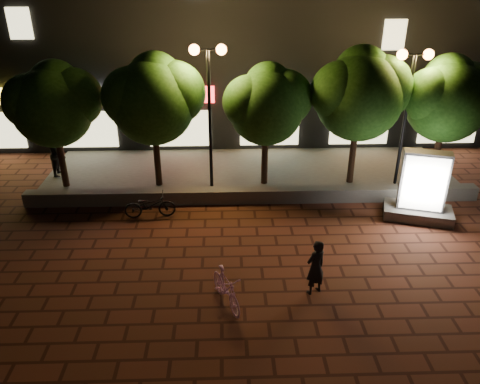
{
  "coord_description": "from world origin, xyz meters",
  "views": [
    {
      "loc": [
        -0.97,
        -10.93,
        7.78
      ],
      "look_at": [
        -0.55,
        1.5,
        1.63
      ],
      "focal_mm": 35.35,
      "sensor_mm": 36.0,
      "label": 1
    }
  ],
  "objects_px": {
    "tree_mid": "(267,102)",
    "tree_right": "(361,92)",
    "tree_far_left": "(54,102)",
    "pedestrian": "(58,154)",
    "scooter_parked": "(150,205)",
    "ad_kiosk": "(421,192)",
    "rider": "(316,267)",
    "street_lamp_right": "(411,84)",
    "tree_left": "(154,97)",
    "tree_far_right": "(449,96)",
    "scooter_pink": "(226,288)",
    "street_lamp_left": "(209,81)"
  },
  "relations": [
    {
      "from": "tree_far_left",
      "to": "pedestrian",
      "type": "height_order",
      "value": "tree_far_left"
    },
    {
      "from": "tree_mid",
      "to": "scooter_pink",
      "type": "bearing_deg",
      "value": -102.44
    },
    {
      "from": "scooter_parked",
      "to": "street_lamp_right",
      "type": "bearing_deg",
      "value": -81.99
    },
    {
      "from": "tree_far_left",
      "to": "scooter_parked",
      "type": "distance_m",
      "value": 5.11
    },
    {
      "from": "tree_left",
      "to": "ad_kiosk",
      "type": "height_order",
      "value": "tree_left"
    },
    {
      "from": "tree_right",
      "to": "tree_far_right",
      "type": "bearing_deg",
      "value": -0.0
    },
    {
      "from": "tree_left",
      "to": "tree_right",
      "type": "relative_size",
      "value": 0.97
    },
    {
      "from": "scooter_pink",
      "to": "tree_right",
      "type": "bearing_deg",
      "value": 32.34
    },
    {
      "from": "street_lamp_left",
      "to": "scooter_parked",
      "type": "xyz_separation_m",
      "value": [
        -2.0,
        -2.2,
        -3.59
      ]
    },
    {
      "from": "tree_far_right",
      "to": "scooter_pink",
      "type": "xyz_separation_m",
      "value": [
        -8.05,
        -7.01,
        -2.88
      ]
    },
    {
      "from": "tree_right",
      "to": "scooter_parked",
      "type": "relative_size",
      "value": 3.01
    },
    {
      "from": "tree_right",
      "to": "ad_kiosk",
      "type": "bearing_deg",
      "value": -61.04
    },
    {
      "from": "tree_far_left",
      "to": "street_lamp_right",
      "type": "height_order",
      "value": "street_lamp_right"
    },
    {
      "from": "tree_mid",
      "to": "scooter_pink",
      "type": "height_order",
      "value": "tree_mid"
    },
    {
      "from": "tree_left",
      "to": "scooter_pink",
      "type": "bearing_deg",
      "value": -70.76
    },
    {
      "from": "street_lamp_right",
      "to": "rider",
      "type": "height_order",
      "value": "street_lamp_right"
    },
    {
      "from": "tree_far_right",
      "to": "rider",
      "type": "bearing_deg",
      "value": -131.19
    },
    {
      "from": "street_lamp_left",
      "to": "scooter_parked",
      "type": "relative_size",
      "value": 3.07
    },
    {
      "from": "scooter_parked",
      "to": "tree_far_left",
      "type": "bearing_deg",
      "value": 48.73
    },
    {
      "from": "ad_kiosk",
      "to": "rider",
      "type": "bearing_deg",
      "value": -137.47
    },
    {
      "from": "scooter_parked",
      "to": "rider",
      "type": "bearing_deg",
      "value": -136.69
    },
    {
      "from": "tree_far_left",
      "to": "tree_right",
      "type": "height_order",
      "value": "tree_right"
    },
    {
      "from": "scooter_pink",
      "to": "scooter_parked",
      "type": "distance_m",
      "value": 5.19
    },
    {
      "from": "tree_mid",
      "to": "pedestrian",
      "type": "height_order",
      "value": "tree_mid"
    },
    {
      "from": "ad_kiosk",
      "to": "scooter_pink",
      "type": "xyz_separation_m",
      "value": [
        -6.41,
        -4.21,
        -0.47
      ]
    },
    {
      "from": "tree_right",
      "to": "pedestrian",
      "type": "xyz_separation_m",
      "value": [
        -11.36,
        1.03,
        -2.64
      ]
    },
    {
      "from": "scooter_parked",
      "to": "pedestrian",
      "type": "xyz_separation_m",
      "value": [
        -4.0,
        3.49,
        0.49
      ]
    },
    {
      "from": "ad_kiosk",
      "to": "scooter_parked",
      "type": "bearing_deg",
      "value": 177.77
    },
    {
      "from": "tree_right",
      "to": "tree_mid",
      "type": "bearing_deg",
      "value": -180.0
    },
    {
      "from": "street_lamp_right",
      "to": "pedestrian",
      "type": "bearing_deg",
      "value": 174.34
    },
    {
      "from": "street_lamp_left",
      "to": "scooter_parked",
      "type": "height_order",
      "value": "street_lamp_left"
    },
    {
      "from": "tree_far_right",
      "to": "ad_kiosk",
      "type": "distance_m",
      "value": 4.05
    },
    {
      "from": "street_lamp_right",
      "to": "tree_left",
      "type": "bearing_deg",
      "value": 178.32
    },
    {
      "from": "tree_far_right",
      "to": "tree_left",
      "type": "bearing_deg",
      "value": 180.0
    },
    {
      "from": "tree_mid",
      "to": "rider",
      "type": "relative_size",
      "value": 2.91
    },
    {
      "from": "tree_far_left",
      "to": "tree_right",
      "type": "distance_m",
      "value": 10.81
    },
    {
      "from": "tree_right",
      "to": "rider",
      "type": "distance_m",
      "value": 7.62
    },
    {
      "from": "ad_kiosk",
      "to": "rider",
      "type": "height_order",
      "value": "ad_kiosk"
    },
    {
      "from": "tree_left",
      "to": "tree_mid",
      "type": "relative_size",
      "value": 1.09
    },
    {
      "from": "ad_kiosk",
      "to": "rider",
      "type": "relative_size",
      "value": 1.55
    },
    {
      "from": "tree_mid",
      "to": "tree_right",
      "type": "distance_m",
      "value": 3.32
    },
    {
      "from": "tree_far_right",
      "to": "rider",
      "type": "relative_size",
      "value": 3.08
    },
    {
      "from": "street_lamp_right",
      "to": "tree_mid",
      "type": "bearing_deg",
      "value": 176.96
    },
    {
      "from": "tree_far_left",
      "to": "tree_right",
      "type": "relative_size",
      "value": 0.91
    },
    {
      "from": "tree_far_left",
      "to": "pedestrian",
      "type": "xyz_separation_m",
      "value": [
        -0.55,
        1.03,
        -2.36
      ]
    },
    {
      "from": "tree_far_right",
      "to": "scooter_pink",
      "type": "height_order",
      "value": "tree_far_right"
    },
    {
      "from": "ad_kiosk",
      "to": "tree_far_left",
      "type": "bearing_deg",
      "value": 167.19
    },
    {
      "from": "tree_left",
      "to": "street_lamp_left",
      "type": "xyz_separation_m",
      "value": [
        1.95,
        -0.26,
        0.58
      ]
    },
    {
      "from": "tree_far_right",
      "to": "street_lamp_left",
      "type": "bearing_deg",
      "value": -178.24
    },
    {
      "from": "scooter_parked",
      "to": "tree_right",
      "type": "bearing_deg",
      "value": -77.21
    }
  ]
}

